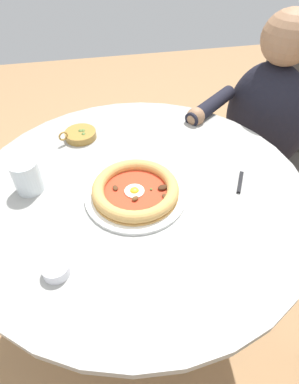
% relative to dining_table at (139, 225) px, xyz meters
% --- Properties ---
extents(ground_plane, '(6.00, 6.00, 0.02)m').
position_rel_dining_table_xyz_m(ground_plane, '(0.00, 0.00, -0.59)').
color(ground_plane, '#9E754C').
extents(dining_table, '(1.01, 1.01, 0.75)m').
position_rel_dining_table_xyz_m(dining_table, '(0.00, 0.00, 0.00)').
color(dining_table, '#999993').
rests_on(dining_table, ground).
extents(pizza_on_plate, '(0.29, 0.29, 0.04)m').
position_rel_dining_table_xyz_m(pizza_on_plate, '(-0.04, 0.01, 0.20)').
color(pizza_on_plate, white).
rests_on(pizza_on_plate, dining_table).
extents(water_glass, '(0.08, 0.08, 0.10)m').
position_rel_dining_table_xyz_m(water_glass, '(0.05, 0.31, 0.22)').
color(water_glass, silver).
rests_on(water_glass, dining_table).
extents(steak_knife, '(0.20, 0.12, 0.01)m').
position_rel_dining_table_xyz_m(steak_knife, '(-0.02, -0.32, 0.18)').
color(steak_knife, silver).
rests_on(steak_knife, dining_table).
extents(ramekin_capers, '(0.06, 0.06, 0.03)m').
position_rel_dining_table_xyz_m(ramekin_capers, '(-0.25, 0.24, 0.19)').
color(ramekin_capers, white).
rests_on(ramekin_capers, dining_table).
extents(olive_pan, '(0.11, 0.13, 0.05)m').
position_rel_dining_table_xyz_m(olive_pan, '(0.29, 0.15, 0.19)').
color(olive_pan, olive).
rests_on(olive_pan, dining_table).
extents(diner_person, '(0.44, 0.58, 1.11)m').
position_rel_dining_table_xyz_m(diner_person, '(0.36, -0.60, -0.08)').
color(diner_person, '#282833').
rests_on(diner_person, ground).
extents(cafe_chair_diner, '(0.53, 0.53, 0.91)m').
position_rel_dining_table_xyz_m(cafe_chair_diner, '(0.44, -0.73, -0.03)').
color(cafe_chair_diner, '#504A45').
rests_on(cafe_chair_diner, ground).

